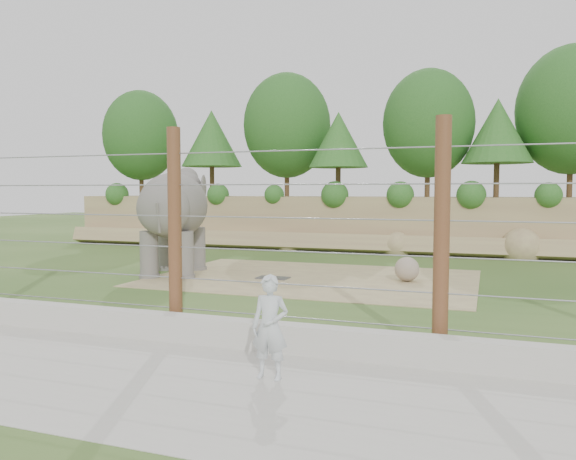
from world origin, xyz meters
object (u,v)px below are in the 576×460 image
(elephant, at_px, (174,221))
(zookeeper, at_px, (270,327))
(stone_ball, at_px, (407,269))
(barrier_fence, at_px, (175,231))

(elephant, relative_size, zookeeper, 2.83)
(elephant, distance_m, stone_ball, 7.77)
(stone_ball, distance_m, zookeeper, 9.70)
(stone_ball, relative_size, barrier_fence, 0.04)
(stone_ball, height_order, barrier_fence, barrier_fence)
(elephant, xyz_separation_m, barrier_fence, (4.19, -6.87, 0.23))
(stone_ball, xyz_separation_m, zookeeper, (-0.68, -9.67, 0.39))
(elephant, xyz_separation_m, stone_ball, (7.59, 0.93, -1.37))
(elephant, xyz_separation_m, zookeeper, (6.91, -8.74, -0.99))
(barrier_fence, xyz_separation_m, zookeeper, (2.72, -1.87, -1.22))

